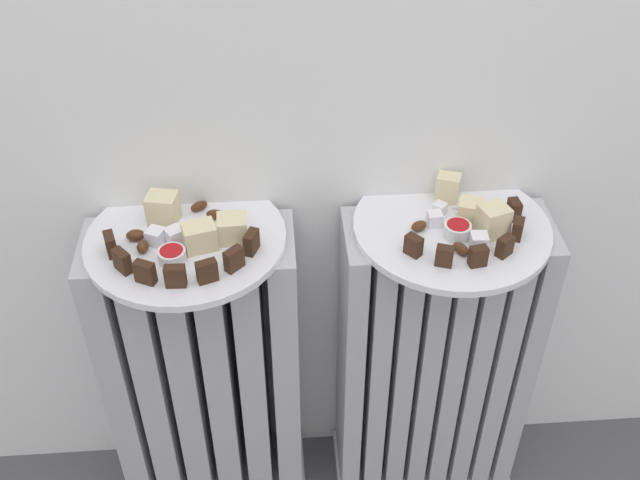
{
  "coord_description": "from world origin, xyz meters",
  "views": [
    {
      "loc": [
        -0.07,
        -0.63,
        1.37
      ],
      "look_at": [
        0.0,
        0.28,
        0.62
      ],
      "focal_mm": 42.4,
      "sensor_mm": 36.0,
      "label": 1
    }
  ],
  "objects_px": {
    "plate_right": "(452,227)",
    "fork": "(458,218)",
    "radiator_right": "(432,366)",
    "jam_bowl_right": "(457,230)",
    "plate_left": "(186,239)",
    "radiator_left": "(206,378)",
    "jam_bowl_left": "(172,255)"
  },
  "relations": [
    {
      "from": "radiator_right",
      "to": "plate_left",
      "type": "distance_m",
      "value": 0.53
    },
    {
      "from": "plate_right",
      "to": "jam_bowl_left",
      "type": "height_order",
      "value": "jam_bowl_left"
    },
    {
      "from": "plate_right",
      "to": "jam_bowl_right",
      "type": "xyz_separation_m",
      "value": [
        0.0,
        -0.03,
        0.02
      ]
    },
    {
      "from": "jam_bowl_right",
      "to": "fork",
      "type": "height_order",
      "value": "jam_bowl_right"
    },
    {
      "from": "plate_right",
      "to": "fork",
      "type": "bearing_deg",
      "value": 47.87
    },
    {
      "from": "radiator_left",
      "to": "fork",
      "type": "xyz_separation_m",
      "value": [
        0.43,
        0.01,
        0.33
      ]
    },
    {
      "from": "radiator_left",
      "to": "fork",
      "type": "bearing_deg",
      "value": 1.83
    },
    {
      "from": "radiator_left",
      "to": "jam_bowl_right",
      "type": "distance_m",
      "value": 0.54
    },
    {
      "from": "plate_left",
      "to": "plate_right",
      "type": "bearing_deg",
      "value": 0.0
    },
    {
      "from": "radiator_right",
      "to": "plate_left",
      "type": "bearing_deg",
      "value": 180.0
    },
    {
      "from": "jam_bowl_left",
      "to": "fork",
      "type": "distance_m",
      "value": 0.45
    },
    {
      "from": "radiator_right",
      "to": "plate_right",
      "type": "distance_m",
      "value": 0.33
    },
    {
      "from": "radiator_right",
      "to": "jam_bowl_left",
      "type": "bearing_deg",
      "value": -172.52
    },
    {
      "from": "jam_bowl_left",
      "to": "jam_bowl_right",
      "type": "distance_m",
      "value": 0.43
    },
    {
      "from": "radiator_right",
      "to": "plate_left",
      "type": "height_order",
      "value": "plate_left"
    },
    {
      "from": "plate_right",
      "to": "radiator_right",
      "type": "bearing_deg",
      "value": -116.57
    },
    {
      "from": "plate_left",
      "to": "jam_bowl_right",
      "type": "xyz_separation_m",
      "value": [
        0.41,
        -0.03,
        0.02
      ]
    },
    {
      "from": "plate_right",
      "to": "jam_bowl_left",
      "type": "bearing_deg",
      "value": -172.52
    },
    {
      "from": "plate_right",
      "to": "fork",
      "type": "height_order",
      "value": "fork"
    },
    {
      "from": "radiator_right",
      "to": "jam_bowl_left",
      "type": "relative_size",
      "value": 15.23
    },
    {
      "from": "radiator_left",
      "to": "jam_bowl_right",
      "type": "xyz_separation_m",
      "value": [
        0.41,
        -0.03,
        0.35
      ]
    },
    {
      "from": "jam_bowl_left",
      "to": "radiator_right",
      "type": "bearing_deg",
      "value": 7.48
    },
    {
      "from": "radiator_left",
      "to": "plate_right",
      "type": "relative_size",
      "value": 2.04
    },
    {
      "from": "radiator_left",
      "to": "plate_left",
      "type": "height_order",
      "value": "plate_left"
    },
    {
      "from": "jam_bowl_right",
      "to": "fork",
      "type": "xyz_separation_m",
      "value": [
        0.01,
        0.04,
        -0.01
      ]
    },
    {
      "from": "plate_right",
      "to": "jam_bowl_left",
      "type": "relative_size",
      "value": 7.47
    },
    {
      "from": "radiator_left",
      "to": "plate_left",
      "type": "distance_m",
      "value": 0.33
    },
    {
      "from": "radiator_right",
      "to": "jam_bowl_right",
      "type": "relative_size",
      "value": 15.14
    },
    {
      "from": "plate_left",
      "to": "jam_bowl_left",
      "type": "distance_m",
      "value": 0.06
    },
    {
      "from": "radiator_right",
      "to": "jam_bowl_left",
      "type": "distance_m",
      "value": 0.55
    },
    {
      "from": "plate_right",
      "to": "fork",
      "type": "distance_m",
      "value": 0.02
    },
    {
      "from": "radiator_right",
      "to": "fork",
      "type": "height_order",
      "value": "fork"
    }
  ]
}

